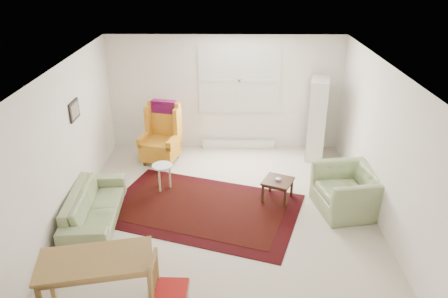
{
  "coord_description": "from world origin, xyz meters",
  "views": [
    {
      "loc": [
        0.06,
        -6.29,
        4.06
      ],
      "look_at": [
        0.0,
        0.3,
        1.05
      ],
      "focal_mm": 35.0,
      "sensor_mm": 36.0,
      "label": 1
    }
  ],
  "objects_px": {
    "coffee_table": "(277,190)",
    "desk": "(99,287)",
    "wingback_chair": "(160,134)",
    "cabinet": "(317,119)",
    "armchair": "(349,187)",
    "stool": "(163,177)",
    "sofa": "(94,201)",
    "desk_chair": "(171,289)"
  },
  "relations": [
    {
      "from": "stool",
      "to": "desk_chair",
      "type": "distance_m",
      "value": 3.21
    },
    {
      "from": "wingback_chair",
      "to": "desk_chair",
      "type": "relative_size",
      "value": 1.36
    },
    {
      "from": "cabinet",
      "to": "coffee_table",
      "type": "bearing_deg",
      "value": -106.0
    },
    {
      "from": "coffee_table",
      "to": "stool",
      "type": "xyz_separation_m",
      "value": [
        -2.08,
        0.37,
        0.05
      ]
    },
    {
      "from": "wingback_chair",
      "to": "stool",
      "type": "xyz_separation_m",
      "value": [
        0.21,
        -1.16,
        -0.37
      ]
    },
    {
      "from": "armchair",
      "to": "cabinet",
      "type": "xyz_separation_m",
      "value": [
        -0.17,
        2.11,
        0.42
      ]
    },
    {
      "from": "coffee_table",
      "to": "cabinet",
      "type": "relative_size",
      "value": 0.28
    },
    {
      "from": "sofa",
      "to": "wingback_chair",
      "type": "xyz_separation_m",
      "value": [
        0.76,
        2.22,
        0.24
      ]
    },
    {
      "from": "desk",
      "to": "desk_chair",
      "type": "height_order",
      "value": "desk_chair"
    },
    {
      "from": "armchair",
      "to": "desk",
      "type": "relative_size",
      "value": 0.85
    },
    {
      "from": "stool",
      "to": "desk",
      "type": "distance_m",
      "value": 3.1
    },
    {
      "from": "wingback_chair",
      "to": "stool",
      "type": "bearing_deg",
      "value": -65.96
    },
    {
      "from": "sofa",
      "to": "coffee_table",
      "type": "bearing_deg",
      "value": -80.84
    },
    {
      "from": "wingback_chair",
      "to": "cabinet",
      "type": "relative_size",
      "value": 0.73
    },
    {
      "from": "wingback_chair",
      "to": "cabinet",
      "type": "height_order",
      "value": "cabinet"
    },
    {
      "from": "sofa",
      "to": "stool",
      "type": "height_order",
      "value": "sofa"
    },
    {
      "from": "sofa",
      "to": "coffee_table",
      "type": "xyz_separation_m",
      "value": [
        3.04,
        0.7,
        -0.18
      ]
    },
    {
      "from": "coffee_table",
      "to": "desk",
      "type": "relative_size",
      "value": 0.37
    },
    {
      "from": "coffee_table",
      "to": "cabinet",
      "type": "xyz_separation_m",
      "value": [
        0.98,
        1.8,
        0.66
      ]
    },
    {
      "from": "coffee_table",
      "to": "stool",
      "type": "height_order",
      "value": "stool"
    },
    {
      "from": "armchair",
      "to": "desk_chair",
      "type": "distance_m",
      "value": 3.66
    },
    {
      "from": "sofa",
      "to": "stool",
      "type": "xyz_separation_m",
      "value": [
        0.97,
        1.07,
        -0.13
      ]
    },
    {
      "from": "sofa",
      "to": "desk_chair",
      "type": "xyz_separation_m",
      "value": [
        1.51,
        -2.09,
        0.08
      ]
    },
    {
      "from": "desk_chair",
      "to": "coffee_table",
      "type": "bearing_deg",
      "value": -27.7
    },
    {
      "from": "desk_chair",
      "to": "cabinet",
      "type": "bearing_deg",
      "value": -27.6
    },
    {
      "from": "armchair",
      "to": "desk",
      "type": "height_order",
      "value": "armchair"
    },
    {
      "from": "desk_chair",
      "to": "wingback_chair",
      "type": "bearing_deg",
      "value": 11.01
    },
    {
      "from": "sofa",
      "to": "wingback_chair",
      "type": "height_order",
      "value": "wingback_chair"
    },
    {
      "from": "armchair",
      "to": "desk",
      "type": "distance_m",
      "value": 4.29
    },
    {
      "from": "stool",
      "to": "desk_chair",
      "type": "bearing_deg",
      "value": -80.26
    },
    {
      "from": "sofa",
      "to": "armchair",
      "type": "xyz_separation_m",
      "value": [
        4.2,
        0.39,
        0.05
      ]
    },
    {
      "from": "wingback_chair",
      "to": "desk_chair",
      "type": "distance_m",
      "value": 4.38
    },
    {
      "from": "wingback_chair",
      "to": "coffee_table",
      "type": "distance_m",
      "value": 2.78
    },
    {
      "from": "armchair",
      "to": "desk_chair",
      "type": "bearing_deg",
      "value": -58.02
    },
    {
      "from": "desk_chair",
      "to": "armchair",
      "type": "bearing_deg",
      "value": -46.19
    },
    {
      "from": "armchair",
      "to": "cabinet",
      "type": "bearing_deg",
      "value": 174.01
    },
    {
      "from": "coffee_table",
      "to": "desk",
      "type": "height_order",
      "value": "desk"
    },
    {
      "from": "desk_chair",
      "to": "desk",
      "type": "bearing_deg",
      "value": 85.96
    },
    {
      "from": "wingback_chair",
      "to": "coffee_table",
      "type": "xyz_separation_m",
      "value": [
        2.28,
        -1.53,
        -0.42
      ]
    },
    {
      "from": "armchair",
      "to": "coffee_table",
      "type": "xyz_separation_m",
      "value": [
        -1.16,
        0.31,
        -0.24
      ]
    },
    {
      "from": "stool",
      "to": "wingback_chair",
      "type": "bearing_deg",
      "value": 100.08
    },
    {
      "from": "cabinet",
      "to": "sofa",
      "type": "bearing_deg",
      "value": -135.57
    }
  ]
}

